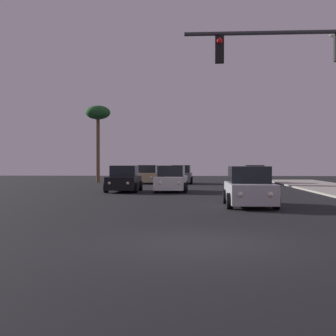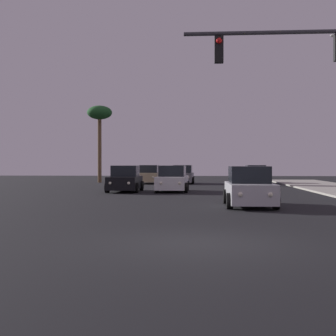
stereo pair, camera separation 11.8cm
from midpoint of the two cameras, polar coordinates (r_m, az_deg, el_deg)
ground_plane at (r=10.61m, az=4.19°, el=-9.13°), size 120.00×120.00×0.00m
car_black at (r=30.19m, az=-5.48°, el=-1.44°), size 2.04×4.32×1.68m
car_silver at (r=19.94m, az=9.69°, el=-2.43°), size 2.04×4.32×1.68m
car_white at (r=30.06m, az=0.30°, el=-1.45°), size 2.04×4.34×1.68m
car_tan at (r=42.73m, az=-2.59°, el=-0.88°), size 2.04×4.31×1.68m
car_grey at (r=42.56m, az=1.56°, el=-0.88°), size 2.04×4.33×1.68m
car_blue at (r=42.85m, az=10.36°, el=-0.88°), size 2.04×4.32×1.68m
palm_tree_far at (r=45.73m, az=-8.62°, el=6.28°), size 2.40×2.40×7.41m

